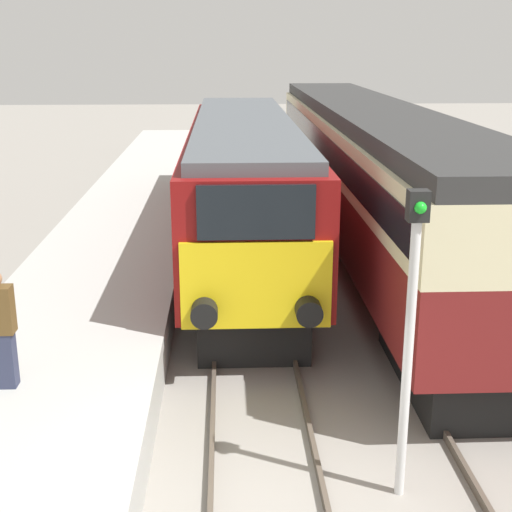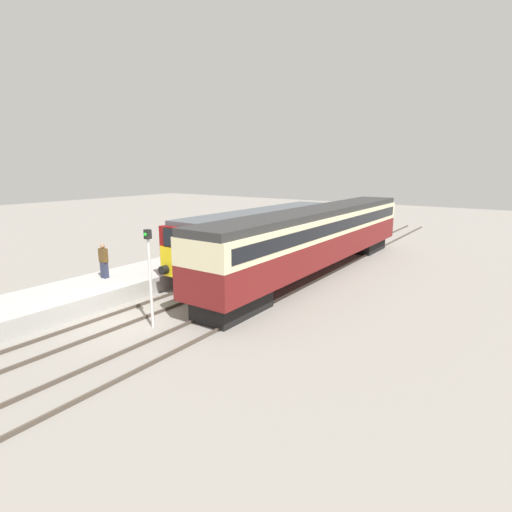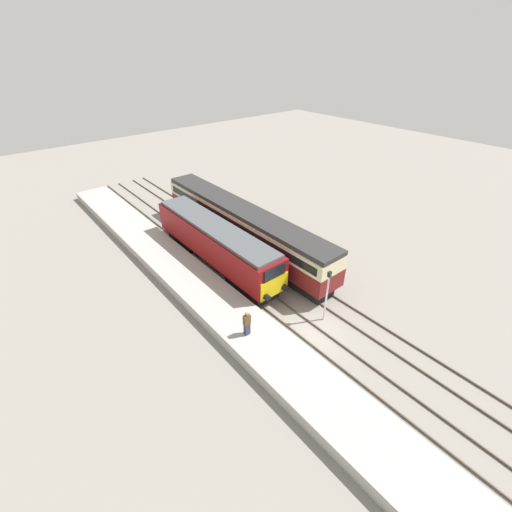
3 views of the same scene
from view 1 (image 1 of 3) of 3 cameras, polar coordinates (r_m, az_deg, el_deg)
platform_left at (r=16.50m, az=-12.21°, el=-1.82°), size 3.50×50.00×0.82m
rails_near_track at (r=13.59m, az=-0.25°, el=-7.06°), size 1.51×60.00×0.14m
rails_far_track at (r=14.12m, az=13.76°, el=-6.62°), size 1.50×60.00×0.14m
locomotive at (r=18.54m, az=-0.97°, el=5.96°), size 2.70×14.83×3.70m
passenger_carriage at (r=19.73m, az=8.96°, el=7.39°), size 2.75×20.86×3.95m
signal_post at (r=8.71m, az=12.24°, el=-5.25°), size 0.24×0.28×3.96m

